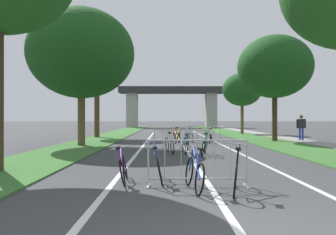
{
  "coord_description": "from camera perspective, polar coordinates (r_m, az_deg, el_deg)",
  "views": [
    {
      "loc": [
        -0.99,
        -3.59,
        1.53
      ],
      "look_at": [
        -0.83,
        16.58,
        1.56
      ],
      "focal_mm": 34.86,
      "sensor_mm": 36.0,
      "label": 1
    }
  ],
  "objects": [
    {
      "name": "bicycle_orange_3",
      "position": [
        20.71,
        1.51,
        -3.32
      ],
      "size": [
        0.68,
        1.67,
        0.98
      ],
      "rotation": [
        0.0,
        0.0,
        0.2
      ],
      "color": "black",
      "rests_on": "ground"
    },
    {
      "name": "bicycle_yellow_4",
      "position": [
        19.64,
        1.71,
        -3.43
      ],
      "size": [
        0.63,
        1.73,
        0.99
      ],
      "rotation": [
        0.0,
        0.0,
        -0.2
      ],
      "color": "black",
      "rests_on": "ground"
    },
    {
      "name": "pedestrian_in_red_jacket",
      "position": [
        23.05,
        22.26,
        -1.25
      ],
      "size": [
        0.63,
        0.29,
        1.74
      ],
      "rotation": [
        0.0,
        0.0,
        3.15
      ],
      "color": "navy",
      "rests_on": "ground"
    },
    {
      "name": "bicycle_black_5",
      "position": [
        6.88,
        11.82,
        -9.73
      ],
      "size": [
        0.64,
        1.67,
        0.99
      ],
      "rotation": [
        0.0,
        0.0,
        -0.23
      ],
      "color": "black",
      "rests_on": "ground"
    },
    {
      "name": "bicycle_teal_6",
      "position": [
        14.15,
        3.03,
        -4.81
      ],
      "size": [
        0.48,
        1.7,
        0.94
      ],
      "rotation": [
        0.0,
        0.0,
        3.22
      ],
      "color": "black",
      "rests_on": "ground"
    },
    {
      "name": "grass_verge_left",
      "position": [
        28.34,
        -9.72,
        -3.13
      ],
      "size": [
        3.03,
        59.48,
        0.05
      ],
      "primitive_type": "cube",
      "color": "#386B2D",
      "rests_on": "ground"
    },
    {
      "name": "bicycle_white_10",
      "position": [
        19.9,
        7.33,
        -3.49
      ],
      "size": [
        0.57,
        1.63,
        0.92
      ],
      "rotation": [
        0.0,
        0.0,
        -0.12
      ],
      "color": "black",
      "rests_on": "ground"
    },
    {
      "name": "bicycle_red_8",
      "position": [
        20.95,
        7.52,
        -3.27
      ],
      "size": [
        0.49,
        1.61,
        0.98
      ],
      "rotation": [
        0.0,
        0.0,
        -0.17
      ],
      "color": "black",
      "rests_on": "ground"
    },
    {
      "name": "bicycle_white_0",
      "position": [
        14.28,
        0.25,
        -4.72
      ],
      "size": [
        0.62,
        1.7,
        0.95
      ],
      "rotation": [
        0.0,
        0.0,
        0.2
      ],
      "color": "black",
      "rests_on": "ground"
    },
    {
      "name": "bicycle_silver_7",
      "position": [
        20.68,
        3.84,
        -3.34
      ],
      "size": [
        0.6,
        1.61,
        0.94
      ],
      "rotation": [
        0.0,
        0.0,
        0.17
      ],
      "color": "black",
      "rests_on": "ground"
    },
    {
      "name": "tree_left_pine_far",
      "position": [
        18.64,
        -14.89,
        10.76
      ],
      "size": [
        5.74,
        5.74,
        7.48
      ],
      "color": "brown",
      "rests_on": "ground"
    },
    {
      "name": "tree_right_pine_near",
      "position": [
        22.4,
        18.15,
        8.4
      ],
      "size": [
        4.76,
        4.76,
        6.87
      ],
      "color": "#3D2D1E",
      "rests_on": "ground"
    },
    {
      "name": "sidewalk_path_right",
      "position": [
        29.34,
        17.2,
        -3.0
      ],
      "size": [
        1.66,
        59.48,
        0.08
      ],
      "primitive_type": "cube",
      "color": "gray",
      "rests_on": "ground"
    },
    {
      "name": "tree_left_oak_mid",
      "position": [
        26.23,
        -12.32,
        8.53
      ],
      "size": [
        3.78,
        3.78,
        7.11
      ],
      "color": "#4C3823",
      "rests_on": "ground"
    },
    {
      "name": "bicycle_green_9",
      "position": [
        13.4,
        6.44,
        -4.99
      ],
      "size": [
        0.73,
        1.73,
        1.03
      ],
      "rotation": [
        0.0,
        0.0,
        -0.23
      ],
      "color": "black",
      "rests_on": "ground"
    },
    {
      "name": "lane_stripe_center",
      "position": [
        20.88,
        2.28,
        -4.28
      ],
      "size": [
        0.14,
        34.41,
        0.01
      ],
      "primitive_type": "cube",
      "color": "silver",
      "rests_on": "ground"
    },
    {
      "name": "lane_stripe_left_lane",
      "position": [
        20.89,
        -3.83,
        -4.27
      ],
      "size": [
        0.14,
        34.41,
        0.01
      ],
      "primitive_type": "cube",
      "color": "silver",
      "rests_on": "ground"
    },
    {
      "name": "crowd_barrier_nearest",
      "position": [
        7.33,
        5.19,
        -7.99
      ],
      "size": [
        2.25,
        0.44,
        1.05
      ],
      "rotation": [
        0.0,
        0.0,
        0.0
      ],
      "color": "#ADADB2",
      "rests_on": "ground"
    },
    {
      "name": "crowd_barrier_third",
      "position": [
        20.35,
        6.07,
        -2.93
      ],
      "size": [
        2.26,
        0.52,
        1.05
      ],
      "rotation": [
        0.0,
        0.0,
        0.04
      ],
      "color": "#ADADB2",
      "rests_on": "ground"
    },
    {
      "name": "bicycle_purple_2",
      "position": [
        7.9,
        -7.87,
        -8.64
      ],
      "size": [
        0.52,
        1.62,
        0.88
      ],
      "rotation": [
        0.0,
        0.0,
        0.08
      ],
      "color": "black",
      "rests_on": "ground"
    },
    {
      "name": "lane_stripe_right_lane",
      "position": [
        21.1,
        8.33,
        -4.23
      ],
      "size": [
        0.14,
        34.41,
        0.01
      ],
      "primitive_type": "cube",
      "color": "silver",
      "rests_on": "ground"
    },
    {
      "name": "crowd_barrier_second",
      "position": [
        13.76,
        2.17,
        -4.29
      ],
      "size": [
        2.25,
        0.44,
        1.05
      ],
      "rotation": [
        0.0,
        0.0,
        0.0
      ],
      "color": "#ADADB2",
      "rests_on": "ground"
    },
    {
      "name": "tree_right_oak_near",
      "position": [
        31.82,
        12.83,
        4.78
      ],
      "size": [
        3.71,
        3.71,
        5.82
      ],
      "color": "brown",
      "rests_on": "ground"
    },
    {
      "name": "grass_verge_right",
      "position": [
        28.72,
        12.74,
        -3.09
      ],
      "size": [
        3.03,
        59.48,
        0.05
      ],
      "primitive_type": "cube",
      "color": "#386B2D",
      "rests_on": "ground"
    },
    {
      "name": "bicycle_blue_11",
      "position": [
        7.9,
        -1.66,
        -8.44
      ],
      "size": [
        0.53,
        1.65,
        1.01
      ],
      "rotation": [
        0.0,
        0.0,
        0.05
      ],
      "color": "black",
      "rests_on": "ground"
    },
    {
      "name": "overpass_bridge",
      "position": [
        52.85,
        0.63,
        3.23
      ],
      "size": [
        16.88,
        3.42,
        6.54
      ],
      "color": "#2D2D30",
      "rests_on": "ground"
    },
    {
      "name": "bicycle_blue_1",
      "position": [
        6.96,
        4.65,
        -9.63
      ],
      "size": [
        0.47,
        1.66,
        0.92
      ],
      "rotation": [
        0.0,
        0.0,
        0.13
      ],
      "color": "black",
      "rests_on": "ground"
    }
  ]
}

